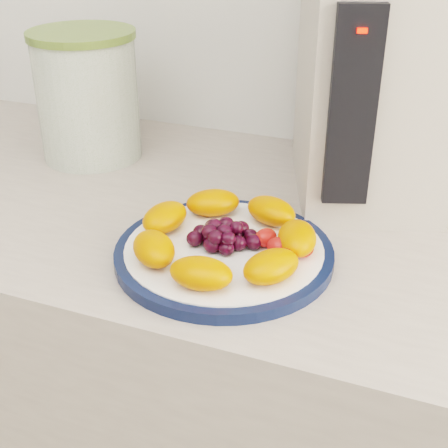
% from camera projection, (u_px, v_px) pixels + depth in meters
% --- Properties ---
extents(counter, '(3.50, 0.60, 0.90)m').
position_uv_depth(counter, '(219.00, 425.00, 1.14)').
color(counter, '#AEA093').
rests_on(counter, floor).
extents(cabinet_face, '(3.48, 0.58, 0.84)m').
position_uv_depth(cabinet_face, '(219.00, 436.00, 1.15)').
color(cabinet_face, '#9E865A').
rests_on(cabinet_face, floor).
extents(plate_rim, '(0.28, 0.28, 0.01)m').
position_uv_depth(plate_rim, '(224.00, 253.00, 0.79)').
color(plate_rim, '#0D193A').
rests_on(plate_rim, counter).
extents(plate_face, '(0.25, 0.25, 0.02)m').
position_uv_depth(plate_face, '(224.00, 253.00, 0.79)').
color(plate_face, white).
rests_on(plate_face, counter).
extents(canister, '(0.22, 0.22, 0.20)m').
position_uv_depth(canister, '(88.00, 99.00, 1.04)').
color(canister, '#34571B').
rests_on(canister, counter).
extents(canister_lid, '(0.22, 0.22, 0.01)m').
position_uv_depth(canister_lid, '(81.00, 34.00, 0.99)').
color(canister_lid, olive).
rests_on(canister_lid, canister).
extents(appliance_body, '(0.27, 0.32, 0.34)m').
position_uv_depth(appliance_body, '(372.00, 82.00, 0.89)').
color(appliance_body, '#ABA195').
rests_on(appliance_body, counter).
extents(appliance_panel, '(0.06, 0.04, 0.25)m').
position_uv_depth(appliance_panel, '(352.00, 109.00, 0.77)').
color(appliance_panel, black).
rests_on(appliance_panel, appliance_body).
extents(appliance_led, '(0.01, 0.01, 0.01)m').
position_uv_depth(appliance_led, '(362.00, 30.00, 0.71)').
color(appliance_led, '#FF0C05').
rests_on(appliance_led, appliance_panel).
extents(fruit_plate, '(0.24, 0.24, 0.04)m').
position_uv_depth(fruit_plate, '(228.00, 236.00, 0.77)').
color(fruit_plate, '#D85402').
rests_on(fruit_plate, plate_face).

